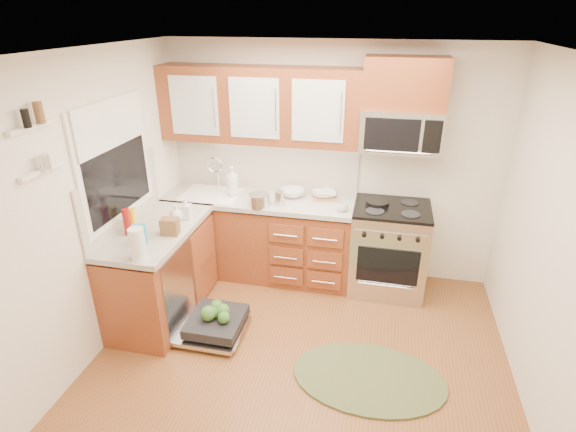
% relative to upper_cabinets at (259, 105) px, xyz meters
% --- Properties ---
extents(floor, '(3.50, 3.50, 0.00)m').
position_rel_upper_cabinets_xyz_m(floor, '(0.73, -1.57, -1.88)').
color(floor, brown).
rests_on(floor, ground).
extents(ceiling, '(3.50, 3.50, 0.00)m').
position_rel_upper_cabinets_xyz_m(ceiling, '(0.73, -1.57, 0.62)').
color(ceiling, white).
rests_on(ceiling, ground).
extents(wall_back, '(3.50, 0.04, 2.50)m').
position_rel_upper_cabinets_xyz_m(wall_back, '(0.73, 0.18, -0.62)').
color(wall_back, silver).
rests_on(wall_back, ground).
extents(wall_left, '(0.04, 3.50, 2.50)m').
position_rel_upper_cabinets_xyz_m(wall_left, '(-1.02, -1.57, -0.62)').
color(wall_left, silver).
rests_on(wall_left, ground).
extents(wall_right, '(0.04, 3.50, 2.50)m').
position_rel_upper_cabinets_xyz_m(wall_right, '(2.48, -1.57, -0.62)').
color(wall_right, silver).
rests_on(wall_right, ground).
extents(base_cabinet_back, '(2.05, 0.60, 0.85)m').
position_rel_upper_cabinets_xyz_m(base_cabinet_back, '(0.00, -0.12, -1.45)').
color(base_cabinet_back, maroon).
rests_on(base_cabinet_back, ground).
extents(base_cabinet_left, '(0.60, 1.25, 0.85)m').
position_rel_upper_cabinets_xyz_m(base_cabinet_left, '(-0.72, -1.05, -1.45)').
color(base_cabinet_left, maroon).
rests_on(base_cabinet_left, ground).
extents(countertop_back, '(2.07, 0.64, 0.05)m').
position_rel_upper_cabinets_xyz_m(countertop_back, '(0.00, -0.14, -0.97)').
color(countertop_back, '#B5B1A6').
rests_on(countertop_back, base_cabinet_back).
extents(countertop_left, '(0.64, 1.27, 0.05)m').
position_rel_upper_cabinets_xyz_m(countertop_left, '(-0.71, -1.05, -0.97)').
color(countertop_left, '#B5B1A6').
rests_on(countertop_left, base_cabinet_left).
extents(backsplash_back, '(2.05, 0.02, 0.57)m').
position_rel_upper_cabinets_xyz_m(backsplash_back, '(0.00, 0.16, -0.67)').
color(backsplash_back, beige).
rests_on(backsplash_back, ground).
extents(backsplash_left, '(0.02, 1.25, 0.57)m').
position_rel_upper_cabinets_xyz_m(backsplash_left, '(-1.01, -1.05, -0.67)').
color(backsplash_left, beige).
rests_on(backsplash_left, ground).
extents(upper_cabinets, '(2.05, 0.35, 0.75)m').
position_rel_upper_cabinets_xyz_m(upper_cabinets, '(0.00, 0.00, 0.00)').
color(upper_cabinets, maroon).
rests_on(upper_cabinets, ground).
extents(cabinet_over_mw, '(0.76, 0.35, 0.47)m').
position_rel_upper_cabinets_xyz_m(cabinet_over_mw, '(1.41, 0.00, 0.26)').
color(cabinet_over_mw, maroon).
rests_on(cabinet_over_mw, ground).
extents(range, '(0.76, 0.64, 0.95)m').
position_rel_upper_cabinets_xyz_m(range, '(1.41, -0.15, -1.40)').
color(range, silver).
rests_on(range, ground).
extents(microwave, '(0.76, 0.38, 0.40)m').
position_rel_upper_cabinets_xyz_m(microwave, '(1.41, -0.02, -0.18)').
color(microwave, silver).
rests_on(microwave, ground).
extents(sink, '(0.62, 0.50, 0.26)m').
position_rel_upper_cabinets_xyz_m(sink, '(-0.52, -0.16, -1.07)').
color(sink, white).
rests_on(sink, ground).
extents(dishwasher, '(0.70, 0.60, 0.20)m').
position_rel_upper_cabinets_xyz_m(dishwasher, '(-0.13, -1.27, -1.77)').
color(dishwasher, silver).
rests_on(dishwasher, ground).
extents(window, '(0.03, 1.05, 1.05)m').
position_rel_upper_cabinets_xyz_m(window, '(-1.01, -1.07, -0.32)').
color(window, white).
rests_on(window, ground).
extents(window_blind, '(0.02, 0.96, 0.40)m').
position_rel_upper_cabinets_xyz_m(window_blind, '(-0.98, -1.07, 0.00)').
color(window_blind, white).
rests_on(window_blind, ground).
extents(shelf_upper, '(0.04, 0.40, 0.03)m').
position_rel_upper_cabinets_xyz_m(shelf_upper, '(-0.99, -1.92, 0.17)').
color(shelf_upper, white).
rests_on(shelf_upper, ground).
extents(shelf_lower, '(0.04, 0.40, 0.03)m').
position_rel_upper_cabinets_xyz_m(shelf_lower, '(-0.99, -1.92, -0.12)').
color(shelf_lower, white).
rests_on(shelf_lower, ground).
extents(rug, '(1.36, 1.00, 0.02)m').
position_rel_upper_cabinets_xyz_m(rug, '(1.31, -1.54, -1.86)').
color(rug, '#546338').
rests_on(rug, ground).
extents(skillet, '(0.24, 0.24, 0.04)m').
position_rel_upper_cabinets_xyz_m(skillet, '(1.25, -0.12, -0.90)').
color(skillet, black).
rests_on(skillet, range).
extents(stock_pot, '(0.27, 0.27, 0.13)m').
position_rel_upper_cabinets_xyz_m(stock_pot, '(0.07, -0.35, -0.88)').
color(stock_pot, silver).
rests_on(stock_pot, countertop_back).
extents(cutting_board, '(0.28, 0.21, 0.02)m').
position_rel_upper_cabinets_xyz_m(cutting_board, '(0.70, -0.03, -0.94)').
color(cutting_board, '#A5774B').
rests_on(cutting_board, countertop_back).
extents(canister, '(0.11, 0.11, 0.15)m').
position_rel_upper_cabinets_xyz_m(canister, '(0.27, -0.29, -0.87)').
color(canister, silver).
rests_on(canister, countertop_back).
extents(paper_towel_roll, '(0.15, 0.15, 0.27)m').
position_rel_upper_cabinets_xyz_m(paper_towel_roll, '(-0.57, -1.59, -0.82)').
color(paper_towel_roll, white).
rests_on(paper_towel_roll, countertop_left).
extents(mustard_bottle, '(0.07, 0.07, 0.20)m').
position_rel_upper_cabinets_xyz_m(mustard_bottle, '(-0.90, -1.11, -0.85)').
color(mustard_bottle, yellow).
rests_on(mustard_bottle, countertop_left).
extents(red_bottle, '(0.08, 0.08, 0.24)m').
position_rel_upper_cabinets_xyz_m(red_bottle, '(-0.89, -1.22, -0.83)').
color(red_bottle, '#A5160D').
rests_on(red_bottle, countertop_left).
extents(wooden_box, '(0.17, 0.13, 0.15)m').
position_rel_upper_cabinets_xyz_m(wooden_box, '(-0.52, -1.14, -0.87)').
color(wooden_box, brown).
rests_on(wooden_box, countertop_left).
extents(blue_carton, '(0.12, 0.09, 0.18)m').
position_rel_upper_cabinets_xyz_m(blue_carton, '(-0.69, -1.35, -0.86)').
color(blue_carton, '#2A99C4').
rests_on(blue_carton, countertop_left).
extents(bowl_a, '(0.31, 0.31, 0.06)m').
position_rel_upper_cabinets_xyz_m(bowl_a, '(0.69, 0.03, -0.92)').
color(bowl_a, '#999999').
rests_on(bowl_a, countertop_back).
extents(bowl_b, '(0.33, 0.33, 0.08)m').
position_rel_upper_cabinets_xyz_m(bowl_b, '(0.35, -0.02, -0.91)').
color(bowl_b, '#999999').
rests_on(bowl_b, countertop_back).
extents(cup, '(0.14, 0.14, 0.09)m').
position_rel_upper_cabinets_xyz_m(cup, '(0.92, -0.30, -0.91)').
color(cup, '#999999').
rests_on(cup, countertop_back).
extents(soap_bottle_a, '(0.16, 0.16, 0.33)m').
position_rel_upper_cabinets_xyz_m(soap_bottle_a, '(-0.27, -0.15, -0.79)').
color(soap_bottle_a, '#999999').
rests_on(soap_bottle_a, countertop_back).
extents(soap_bottle_b, '(0.10, 0.10, 0.21)m').
position_rel_upper_cabinets_xyz_m(soap_bottle_b, '(-0.52, -0.80, -0.84)').
color(soap_bottle_b, '#999999').
rests_on(soap_bottle_b, countertop_left).
extents(soap_bottle_c, '(0.14, 0.14, 0.17)m').
position_rel_upper_cabinets_xyz_m(soap_bottle_c, '(-0.60, -0.86, -0.87)').
color(soap_bottle_c, '#999999').
rests_on(soap_bottle_c, countertop_left).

